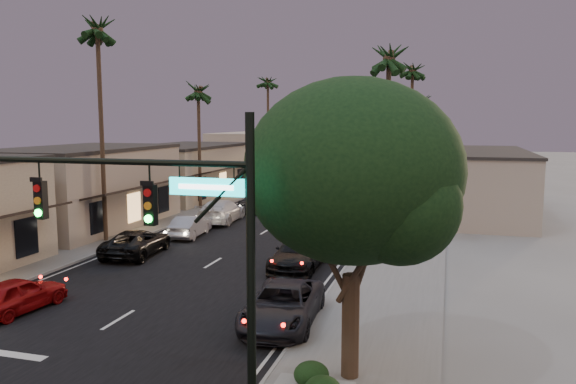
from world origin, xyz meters
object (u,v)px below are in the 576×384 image
Objects in this scene: palm_lc at (198,86)px; corner_tree at (355,179)px; traffic_signal at (176,225)px; curbside_near at (283,305)px; palm_far at (316,95)px; palm_rb at (413,66)px; palm_rc at (423,97)px; oncoming_red at (17,295)px; curbside_black at (300,253)px; palm_lb at (97,23)px; palm_ld at (268,79)px; streetlight_left at (289,139)px; streetlight_right at (393,145)px; palm_ra at (389,51)px; oncoming_pickup at (137,242)px; oncoming_silver at (190,226)px; arch at (360,135)px.

corner_tree is at bearing -57.66° from palm_lc.
traffic_signal is 1.56× the size of curbside_near.
palm_far reaches higher than palm_lc.
palm_rb is 20.09m from palm_rc.
curbside_black is (9.11, 9.63, 0.10)m from oncoming_red.
traffic_signal is 5.20m from corner_tree.
palm_lc reaches higher than corner_tree.
palm_rc is at bearing 67.73° from palm_lb.
palm_lc is 42.01m from palm_far.
corner_tree is 0.72× the size of palm_lc.
palm_rc is at bearing 27.62° from palm_ld.
palm_lb is (-1.68, -36.00, 8.06)m from streetlight_left.
streetlight_right is 19.78m from palm_ld.
streetlight_right reaches higher than traffic_signal.
curbside_black is (-3.86, -4.69, -10.63)m from palm_ra.
oncoming_red is (2.56, -48.32, -4.62)m from streetlight_left.
oncoming_silver is (0.65, 5.50, -0.02)m from oncoming_pickup.
arch is 2.86× the size of oncoming_pickup.
streetlight_left is 38.87m from oncoming_pickup.
curbside_black is at bearing -94.93° from palm_rc.
palm_rb is (17.20, -11.00, 0.00)m from palm_ld.
palm_ld is 1.08× the size of palm_far.
traffic_signal is 53.47m from palm_ld.
palm_lc reaches higher than streetlight_right.
streetlight_right is at bearing -120.65° from oncoming_pickup.
traffic_signal is 40.77m from palm_rb.
oncoming_silver is at bearing 34.00° from palm_lb.
arch reaches higher than curbside_near.
curbside_near is (14.50, -66.68, -10.69)m from palm_far.
palm_rc is at bearing 84.95° from streetlight_right.
oncoming_silver is (-4.21, -45.04, -4.82)m from arch.
corner_tree reaches higher than traffic_signal.
streetlight_right is 0.63× the size of palm_ld.
palm_ra is 16.76m from curbside_near.
palm_lc is 28.39m from oncoming_red.
palm_rc is (1.68, 19.00, 5.14)m from streetlight_right.
palm_lc is 0.92× the size of palm_far.
palm_lb reaches higher than oncoming_red.
oncoming_red is at bearing -80.86° from palm_lc.
palm_rb is (15.52, -14.00, 7.09)m from streetlight_left.
palm_rc is at bearing -97.38° from oncoming_red.
palm_ra is 2.36× the size of curbside_black.
corner_tree is 0.62× the size of palm_rb.
oncoming_pickup is (-11.79, -25.54, -4.59)m from streetlight_right.
curbside_black is (-0.94, 15.31, -4.27)m from traffic_signal.
palm_lc is (-15.52, -9.00, 5.14)m from streetlight_right.
palm_far reaches higher than palm_rc.
curbside_black is (11.66, -38.69, -4.52)m from streetlight_left.
streetlight_right is at bearing 55.99° from palm_lb.
palm_ra is 40.01m from palm_rc.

